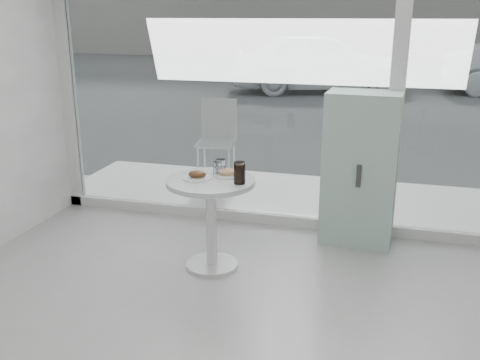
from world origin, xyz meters
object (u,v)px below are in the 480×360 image
(patio_chair, at_px, (218,136))
(plate_fritter, at_px, (197,176))
(car_white, at_px, (320,62))
(mint_cabinet, at_px, (360,169))
(main_table, at_px, (211,205))
(water_tumbler_b, at_px, (221,168))
(cola_glass, at_px, (240,173))
(water_tumbler_a, at_px, (217,169))
(plate_donut, at_px, (227,173))

(patio_chair, height_order, plate_fritter, patio_chair)
(car_white, relative_size, plate_fritter, 20.50)
(mint_cabinet, bearing_deg, patio_chair, 147.93)
(patio_chair, bearing_deg, mint_cabinet, -42.29)
(main_table, height_order, mint_cabinet, mint_cabinet)
(patio_chair, xyz_separation_m, car_white, (0.13, 8.65, 0.18))
(main_table, bearing_deg, patio_chair, 106.26)
(patio_chair, distance_m, car_white, 8.66)
(mint_cabinet, bearing_deg, water_tumbler_b, -142.82)
(cola_glass, bearing_deg, water_tumbler_a, 141.14)
(water_tumbler_a, relative_size, water_tumbler_b, 0.81)
(plate_donut, bearing_deg, cola_glass, -48.55)
(patio_chair, relative_size, plate_fritter, 4.39)
(water_tumbler_a, bearing_deg, plate_donut, -16.21)
(main_table, distance_m, plate_fritter, 0.27)
(water_tumbler_b, bearing_deg, main_table, -103.83)
(car_white, bearing_deg, plate_fritter, 166.34)
(plate_donut, bearing_deg, plate_fritter, -145.45)
(main_table, distance_m, water_tumbler_a, 0.31)
(main_table, xyz_separation_m, car_white, (-0.50, 10.80, 0.26))
(main_table, relative_size, car_white, 0.16)
(mint_cabinet, relative_size, patio_chair, 1.38)
(plate_donut, distance_m, water_tumbler_b, 0.08)
(patio_chair, bearing_deg, main_table, -80.31)
(cola_glass, bearing_deg, plate_fritter, 175.62)
(patio_chair, bearing_deg, plate_donut, -76.73)
(main_table, distance_m, cola_glass, 0.40)
(plate_donut, xyz_separation_m, cola_glass, (0.15, -0.17, 0.06))
(main_table, xyz_separation_m, patio_chair, (-0.63, 2.15, 0.07))
(plate_fritter, xyz_separation_m, water_tumbler_b, (0.14, 0.17, 0.03))
(plate_donut, relative_size, water_tumbler_a, 2.09)
(water_tumbler_a, bearing_deg, cola_glass, -38.86)
(car_white, height_order, water_tumbler_b, car_white)
(car_white, xyz_separation_m, cola_glass, (0.75, -10.84, 0.05))
(main_table, height_order, plate_fritter, plate_fritter)
(water_tumbler_b, bearing_deg, plate_donut, -19.74)
(plate_fritter, xyz_separation_m, plate_donut, (0.21, 0.14, -0.01))
(water_tumbler_b, xyz_separation_m, cola_glass, (0.22, -0.19, 0.03))
(mint_cabinet, xyz_separation_m, patio_chair, (-1.76, 1.27, -0.07))
(water_tumbler_b, height_order, cola_glass, cola_glass)
(water_tumbler_b, bearing_deg, water_tumbler_a, 171.24)
(main_table, xyz_separation_m, mint_cabinet, (1.13, 0.88, 0.15))
(mint_cabinet, bearing_deg, water_tumbler_a, -143.74)
(main_table, relative_size, water_tumbler_a, 7.29)
(water_tumbler_b, bearing_deg, car_white, 92.88)
(mint_cabinet, height_order, plate_donut, mint_cabinet)
(patio_chair, distance_m, water_tumbler_b, 2.11)
(cola_glass, bearing_deg, plate_donut, 131.45)
(plate_fritter, xyz_separation_m, water_tumbler_a, (0.11, 0.17, 0.02))
(mint_cabinet, bearing_deg, main_table, -138.56)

